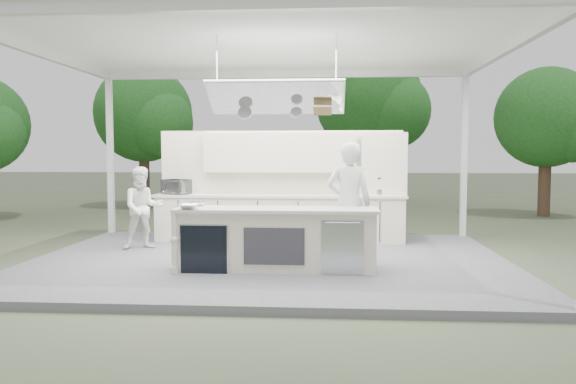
# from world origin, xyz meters

# --- Properties ---
(ground) EXTENTS (90.00, 90.00, 0.00)m
(ground) POSITION_xyz_m (0.00, 0.00, 0.00)
(ground) COLOR #4A5238
(ground) RESTS_ON ground
(stage_deck) EXTENTS (8.00, 6.00, 0.12)m
(stage_deck) POSITION_xyz_m (0.00, 0.00, 0.06)
(stage_deck) COLOR slate
(stage_deck) RESTS_ON ground
(tent) EXTENTS (8.20, 6.20, 3.86)m
(tent) POSITION_xyz_m (0.00, -0.01, 3.71)
(tent) COLOR white
(tent) RESTS_ON ground
(demo_island) EXTENTS (3.10, 0.79, 0.95)m
(demo_island) POSITION_xyz_m (0.18, -0.91, 0.60)
(demo_island) COLOR #EFE9CB
(demo_island) RESTS_ON stage_deck
(back_counter) EXTENTS (5.08, 0.72, 0.95)m
(back_counter) POSITION_xyz_m (0.00, 1.90, 0.60)
(back_counter) COLOR #EFE9CB
(back_counter) RESTS_ON stage_deck
(back_wall_unit) EXTENTS (5.05, 0.48, 2.25)m
(back_wall_unit) POSITION_xyz_m (0.44, 2.11, 1.57)
(back_wall_unit) COLOR #EFE9CB
(back_wall_unit) RESTS_ON stage_deck
(tree_cluster) EXTENTS (19.55, 9.40, 5.85)m
(tree_cluster) POSITION_xyz_m (-0.16, 9.77, 3.29)
(tree_cluster) COLOR #4C3126
(tree_cluster) RESTS_ON ground
(head_chef) EXTENTS (0.72, 0.48, 1.97)m
(head_chef) POSITION_xyz_m (1.33, -0.36, 1.10)
(head_chef) COLOR silver
(head_chef) RESTS_ON stage_deck
(sous_chef) EXTENTS (0.92, 0.84, 1.54)m
(sous_chef) POSITION_xyz_m (-2.47, 0.81, 0.89)
(sous_chef) COLOR white
(sous_chef) RESTS_ON stage_deck
(toaster_oven) EXTENTS (0.64, 0.55, 0.30)m
(toaster_oven) POSITION_xyz_m (-2.12, 1.85, 1.22)
(toaster_oven) COLOR #B2B3B9
(toaster_oven) RESTS_ON back_counter
(bowl_large) EXTENTS (0.31, 0.31, 0.08)m
(bowl_large) POSITION_xyz_m (-1.10, -1.15, 1.11)
(bowl_large) COLOR silver
(bowl_large) RESTS_ON demo_island
(bowl_small) EXTENTS (0.23, 0.23, 0.07)m
(bowl_small) POSITION_xyz_m (-1.08, -0.65, 1.11)
(bowl_small) COLOR silver
(bowl_small) RESTS_ON demo_island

